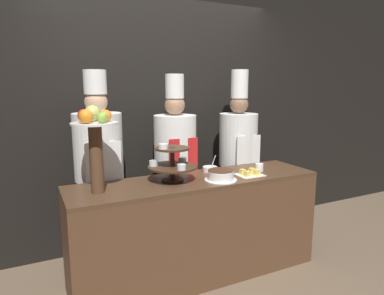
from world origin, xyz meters
name	(u,v)px	position (x,y,z in m)	size (l,w,h in m)	color
ground_plane	(213,290)	(0.00, 0.00, 0.00)	(14.00, 14.00, 0.00)	brown
wall_back	(159,109)	(0.00, 1.14, 1.40)	(10.00, 0.06, 2.80)	black
buffet_counter	(197,227)	(0.00, 0.28, 0.43)	(2.14, 0.56, 0.87)	brown
tiered_stand	(172,163)	(-0.22, 0.31, 1.02)	(0.40, 0.40, 0.32)	#3D2819
fruit_pedestal	(95,136)	(-0.83, 0.27, 1.29)	(0.33, 0.33, 0.63)	brown
cake_round	(221,175)	(0.15, 0.15, 0.91)	(0.27, 0.27, 0.09)	white
cup_white	(259,167)	(0.63, 0.26, 0.90)	(0.08, 0.08, 0.07)	white
cake_square_tray	(250,173)	(0.46, 0.18, 0.89)	(0.23, 0.18, 0.05)	white
serving_bowl_far	(210,169)	(0.21, 0.44, 0.89)	(0.13, 0.13, 0.15)	white
chef_left	(99,165)	(-0.71, 0.75, 0.97)	(0.42, 0.42, 1.77)	#28282D
chef_center_left	(175,159)	(0.01, 0.75, 0.94)	(0.40, 0.40, 1.75)	#38332D
chef_center_right	(238,153)	(0.72, 0.75, 0.95)	(0.40, 0.40, 1.80)	black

